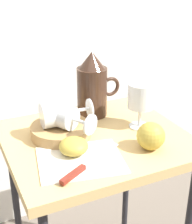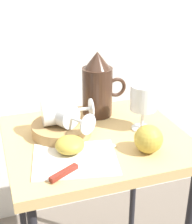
{
  "view_description": "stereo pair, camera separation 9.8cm",
  "coord_description": "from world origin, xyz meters",
  "px_view_note": "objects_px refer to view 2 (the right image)",
  "views": [
    {
      "loc": [
        -0.38,
        -0.81,
        1.2
      ],
      "look_at": [
        0.0,
        0.0,
        0.79
      ],
      "focal_mm": 54.44,
      "sensor_mm": 36.0,
      "label": 1
    },
    {
      "loc": [
        -0.28,
        -0.85,
        1.2
      ],
      "look_at": [
        0.0,
        0.0,
        0.79
      ],
      "focal_mm": 54.44,
      "sensor_mm": 36.0,
      "label": 2
    }
  ],
  "objects_px": {
    "table": "(96,158)",
    "knife": "(75,167)",
    "pitcher": "(98,90)",
    "wine_glass_tipped_near": "(64,115)",
    "wine_glass_upright": "(143,100)",
    "apple_half_right": "(70,145)",
    "basket_tray": "(62,129)",
    "wine_glass_tipped_far": "(58,112)",
    "apple_half_left": "(70,145)",
    "apple_whole": "(148,139)"
  },
  "relations": [
    {
      "from": "table",
      "to": "knife",
      "type": "height_order",
      "value": "knife"
    },
    {
      "from": "wine_glass_tipped_near",
      "to": "apple_half_right",
      "type": "relative_size",
      "value": 1.95
    },
    {
      "from": "wine_glass_tipped_near",
      "to": "wine_glass_tipped_far",
      "type": "relative_size",
      "value": 1.01
    },
    {
      "from": "pitcher",
      "to": "wine_glass_tipped_near",
      "type": "bearing_deg",
      "value": -140.77
    },
    {
      "from": "pitcher",
      "to": "wine_glass_tipped_far",
      "type": "distance_m",
      "value": 0.19
    },
    {
      "from": "wine_glass_tipped_far",
      "to": "apple_half_right",
      "type": "height_order",
      "value": "wine_glass_tipped_far"
    },
    {
      "from": "basket_tray",
      "to": "table",
      "type": "bearing_deg",
      "value": -26.44
    },
    {
      "from": "apple_half_right",
      "to": "wine_glass_tipped_near",
      "type": "bearing_deg",
      "value": 84.49
    },
    {
      "from": "pitcher",
      "to": "apple_half_left",
      "type": "xyz_separation_m",
      "value": [
        -0.15,
        -0.22,
        -0.06
      ]
    },
    {
      "from": "basket_tray",
      "to": "wine_glass_tipped_near",
      "type": "height_order",
      "value": "wine_glass_tipped_near"
    },
    {
      "from": "pitcher",
      "to": "wine_glass_tipped_near",
      "type": "xyz_separation_m",
      "value": [
        -0.14,
        -0.12,
        -0.02
      ]
    },
    {
      "from": "wine_glass_tipped_near",
      "to": "apple_half_right",
      "type": "xyz_separation_m",
      "value": [
        -0.01,
        -0.1,
        -0.04
      ]
    },
    {
      "from": "apple_half_right",
      "to": "apple_whole",
      "type": "relative_size",
      "value": 1.0
    },
    {
      "from": "wine_glass_upright",
      "to": "apple_half_right",
      "type": "relative_size",
      "value": 1.82
    },
    {
      "from": "pitcher",
      "to": "wine_glass_tipped_near",
      "type": "height_order",
      "value": "pitcher"
    },
    {
      "from": "pitcher",
      "to": "wine_glass_upright",
      "type": "height_order",
      "value": "pitcher"
    },
    {
      "from": "apple_half_right",
      "to": "knife",
      "type": "bearing_deg",
      "value": -94.81
    },
    {
      "from": "table",
      "to": "apple_half_right",
      "type": "distance_m",
      "value": 0.16
    },
    {
      "from": "wine_glass_tipped_near",
      "to": "wine_glass_tipped_far",
      "type": "bearing_deg",
      "value": 123.5
    },
    {
      "from": "wine_glass_upright",
      "to": "wine_glass_tipped_far",
      "type": "bearing_deg",
      "value": 169.62
    },
    {
      "from": "table",
      "to": "wine_glass_upright",
      "type": "bearing_deg",
      "value": 1.51
    },
    {
      "from": "pitcher",
      "to": "apple_half_right",
      "type": "distance_m",
      "value": 0.27
    },
    {
      "from": "wine_glass_upright",
      "to": "wine_glass_tipped_near",
      "type": "relative_size",
      "value": 0.93
    },
    {
      "from": "wine_glass_tipped_near",
      "to": "apple_half_right",
      "type": "height_order",
      "value": "wine_glass_tipped_near"
    },
    {
      "from": "table",
      "to": "wine_glass_tipped_far",
      "type": "height_order",
      "value": "wine_glass_tipped_far"
    },
    {
      "from": "pitcher",
      "to": "wine_glass_tipped_far",
      "type": "xyz_separation_m",
      "value": [
        -0.16,
        -0.1,
        -0.01
      ]
    },
    {
      "from": "table",
      "to": "apple_half_right",
      "type": "relative_size",
      "value": 8.98
    },
    {
      "from": "basket_tray",
      "to": "wine_glass_upright",
      "type": "height_order",
      "value": "wine_glass_upright"
    },
    {
      "from": "wine_glass_upright",
      "to": "wine_glass_tipped_near",
      "type": "xyz_separation_m",
      "value": [
        -0.24,
        0.03,
        -0.03
      ]
    },
    {
      "from": "knife",
      "to": "wine_glass_tipped_near",
      "type": "bearing_deg",
      "value": 84.8
    },
    {
      "from": "wine_glass_upright",
      "to": "knife",
      "type": "height_order",
      "value": "wine_glass_upright"
    },
    {
      "from": "table",
      "to": "apple_half_left",
      "type": "distance_m",
      "value": 0.16
    },
    {
      "from": "wine_glass_tipped_far",
      "to": "wine_glass_tipped_near",
      "type": "bearing_deg",
      "value": -56.5
    },
    {
      "from": "apple_half_left",
      "to": "apple_whole",
      "type": "xyz_separation_m",
      "value": [
        0.2,
        -0.06,
        0.01
      ]
    },
    {
      "from": "basket_tray",
      "to": "wine_glass_tipped_far",
      "type": "bearing_deg",
      "value": 154.87
    },
    {
      "from": "knife",
      "to": "basket_tray",
      "type": "bearing_deg",
      "value": 86.77
    },
    {
      "from": "wine_glass_upright",
      "to": "apple_whole",
      "type": "distance_m",
      "value": 0.15
    },
    {
      "from": "basket_tray",
      "to": "apple_half_right",
      "type": "xyz_separation_m",
      "value": [
        -0.0,
        -0.12,
        0.01
      ]
    },
    {
      "from": "pitcher",
      "to": "apple_half_right",
      "type": "relative_size",
      "value": 2.75
    },
    {
      "from": "table",
      "to": "wine_glass_tipped_far",
      "type": "relative_size",
      "value": 4.66
    },
    {
      "from": "basket_tray",
      "to": "wine_glass_upright",
      "type": "distance_m",
      "value": 0.26
    },
    {
      "from": "basket_tray",
      "to": "apple_half_right",
      "type": "height_order",
      "value": "apple_half_right"
    },
    {
      "from": "basket_tray",
      "to": "apple_whole",
      "type": "relative_size",
      "value": 2.27
    },
    {
      "from": "pitcher",
      "to": "apple_whole",
      "type": "xyz_separation_m",
      "value": [
        0.05,
        -0.28,
        -0.05
      ]
    },
    {
      "from": "wine_glass_tipped_near",
      "to": "knife",
      "type": "relative_size",
      "value": 0.73
    },
    {
      "from": "wine_glass_upright",
      "to": "apple_half_left",
      "type": "distance_m",
      "value": 0.27
    },
    {
      "from": "pitcher",
      "to": "apple_half_right",
      "type": "xyz_separation_m",
      "value": [
        -0.15,
        -0.22,
        -0.06
      ]
    },
    {
      "from": "wine_glass_tipped_near",
      "to": "knife",
      "type": "distance_m",
      "value": 0.19
    },
    {
      "from": "basket_tray",
      "to": "pitcher",
      "type": "height_order",
      "value": "pitcher"
    },
    {
      "from": "basket_tray",
      "to": "apple_half_left",
      "type": "relative_size",
      "value": 2.27
    }
  ]
}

